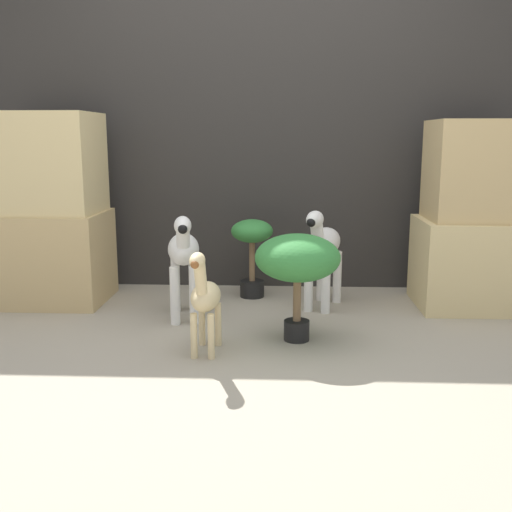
{
  "coord_description": "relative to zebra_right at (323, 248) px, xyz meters",
  "views": [
    {
      "loc": [
        0.15,
        -2.77,
        1.07
      ],
      "look_at": [
        -0.01,
        0.81,
        0.35
      ],
      "focal_mm": 42.0,
      "sensor_mm": 36.0,
      "label": 1
    }
  ],
  "objects": [
    {
      "name": "potted_palm_back",
      "position": [
        -0.46,
        0.25,
        -0.02
      ],
      "size": [
        0.28,
        0.28,
        0.53
      ],
      "color": "black",
      "rests_on": "ground_plane"
    },
    {
      "name": "zebra_right",
      "position": [
        0.0,
        0.0,
        0.0
      ],
      "size": [
        0.3,
        0.51,
        0.64
      ],
      "color": "white",
      "rests_on": "ground_plane"
    },
    {
      "name": "rock_pillar_left",
      "position": [
        -1.77,
        0.08,
        0.2
      ],
      "size": [
        0.72,
        0.57,
        1.22
      ],
      "color": "tan",
      "rests_on": "ground_plane"
    },
    {
      "name": "rock_pillar_right",
      "position": [
        0.97,
        0.08,
        0.16
      ],
      "size": [
        0.72,
        0.57,
        1.17
      ],
      "color": "#DBC184",
      "rests_on": "ground_plane"
    },
    {
      "name": "wall_back",
      "position": [
        -0.4,
        0.59,
        0.71
      ],
      "size": [
        6.4,
        0.08,
        2.2
      ],
      "color": "#2D2B28",
      "rests_on": "ground_plane"
    },
    {
      "name": "zebra_left",
      "position": [
        -0.83,
        -0.27,
        0.0
      ],
      "size": [
        0.24,
        0.51,
        0.64
      ],
      "color": "white",
      "rests_on": "ground_plane"
    },
    {
      "name": "ground_plane",
      "position": [
        -0.4,
        -0.92,
        -0.39
      ],
      "size": [
        14.0,
        14.0,
        0.0
      ],
      "primitive_type": "plane",
      "color": "#9E937F"
    },
    {
      "name": "potted_palm_front",
      "position": [
        -0.17,
        -0.63,
        0.05
      ],
      "size": [
        0.45,
        0.45,
        0.57
      ],
      "color": "black",
      "rests_on": "ground_plane"
    },
    {
      "name": "giraffe_figurine",
      "position": [
        -0.63,
        -0.86,
        -0.09
      ],
      "size": [
        0.16,
        0.4,
        0.55
      ],
      "color": "beige",
      "rests_on": "ground_plane"
    }
  ]
}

